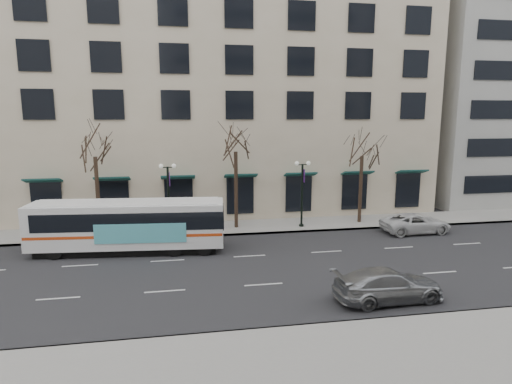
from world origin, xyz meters
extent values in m
plane|color=black|center=(0.00, 0.00, 0.00)|extent=(160.00, 160.00, 0.00)
cube|color=gray|center=(5.00, 9.00, 0.07)|extent=(80.00, 4.00, 0.15)
cube|color=#C0B193|center=(-2.00, 21.00, 12.00)|extent=(40.00, 20.00, 24.00)
cube|color=#999993|center=(32.00, 21.00, 17.50)|extent=(25.00, 20.00, 35.00)
cylinder|color=black|center=(-10.00, 8.80, 2.87)|extent=(0.28, 0.28, 5.74)
cylinder|color=black|center=(0.00, 8.80, 2.97)|extent=(0.28, 0.28, 5.95)
cylinder|color=black|center=(10.00, 8.80, 2.73)|extent=(0.28, 0.28, 5.46)
cylinder|color=black|center=(-5.00, 8.20, 2.50)|extent=(0.16, 0.16, 5.00)
cylinder|color=black|center=(-5.00, 8.20, 0.15)|extent=(0.36, 0.36, 0.30)
cube|color=black|center=(-5.00, 8.20, 4.95)|extent=(0.90, 0.06, 0.06)
sphere|color=silver|center=(-5.45, 8.20, 5.05)|extent=(0.32, 0.32, 0.32)
sphere|color=silver|center=(-4.55, 8.20, 5.05)|extent=(0.32, 0.32, 0.32)
cube|color=#562280|center=(-4.88, 8.20, 4.10)|extent=(0.04, 0.45, 1.00)
cylinder|color=black|center=(5.00, 8.20, 2.50)|extent=(0.16, 0.16, 5.00)
cylinder|color=black|center=(5.00, 8.20, 0.15)|extent=(0.36, 0.36, 0.30)
cube|color=black|center=(5.00, 8.20, 4.95)|extent=(0.90, 0.06, 0.06)
sphere|color=silver|center=(4.55, 8.20, 5.05)|extent=(0.32, 0.32, 0.32)
sphere|color=silver|center=(5.45, 8.20, 5.05)|extent=(0.32, 0.32, 0.32)
cube|color=#562280|center=(5.12, 8.20, 4.10)|extent=(0.04, 0.45, 1.00)
cube|color=white|center=(-7.47, 4.50, 1.83)|extent=(12.22, 3.67, 2.76)
cube|color=black|center=(-7.47, 4.50, 0.28)|extent=(11.23, 3.27, 0.45)
cube|color=black|center=(-7.17, 4.47, 2.26)|extent=(11.74, 3.66, 1.10)
cube|color=#CC4113|center=(-7.47, 4.50, 1.35)|extent=(12.10, 3.68, 0.18)
cube|color=#52BAC8|center=(-6.59, 3.08, 1.55)|extent=(5.50, 0.55, 1.20)
cube|color=white|center=(-7.47, 4.50, 3.24)|extent=(11.60, 3.35, 0.08)
cylinder|color=black|center=(-11.77, 3.72, 0.50)|extent=(1.02, 0.37, 1.00)
cylinder|color=black|center=(-11.56, 6.02, 0.50)|extent=(1.02, 0.37, 1.00)
cylinder|color=black|center=(-4.57, 3.08, 0.50)|extent=(1.02, 0.37, 1.00)
cylinder|color=black|center=(-4.37, 5.38, 0.50)|extent=(1.02, 0.37, 1.00)
cylinder|color=black|center=(-2.78, 2.92, 0.50)|extent=(1.02, 0.37, 1.00)
cylinder|color=black|center=(-2.57, 5.22, 0.50)|extent=(1.02, 0.37, 1.00)
imported|color=#989B9F|center=(5.44, -5.15, 0.76)|extent=(5.34, 2.40, 1.52)
imported|color=silver|center=(13.02, 5.54, 0.71)|extent=(5.16, 2.47, 1.42)
camera|label=1|loc=(-3.96, -22.82, 8.64)|focal=30.00mm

